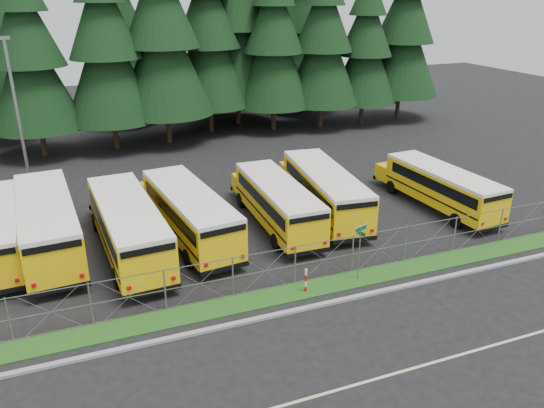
{
  "coord_description": "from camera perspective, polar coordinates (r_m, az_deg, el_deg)",
  "views": [
    {
      "loc": [
        -9.78,
        -20.65,
        12.86
      ],
      "look_at": [
        -0.2,
        4.0,
        2.02
      ],
      "focal_mm": 35.0,
      "sensor_mm": 36.0,
      "label": 1
    }
  ],
  "objects": [
    {
      "name": "striped_bollard",
      "position": [
        24.18,
        3.65,
        -8.24
      ],
      "size": [
        0.11,
        0.11,
        1.2
      ],
      "primitive_type": "cylinder",
      "color": "#B20C0C",
      "rests_on": "ground"
    },
    {
      "name": "bus_6",
      "position": [
        32.16,
        5.49,
        1.35
      ],
      "size": [
        3.73,
        11.09,
        2.85
      ],
      "primitive_type": null,
      "rotation": [
        0.0,
        0.0,
        -0.11
      ],
      "color": "yellow",
      "rests_on": "ground"
    },
    {
      "name": "bus_east",
      "position": [
        34.5,
        17.45,
        1.64
      ],
      "size": [
        2.98,
        10.06,
        2.6
      ],
      "primitive_type": null,
      "rotation": [
        0.0,
        0.0,
        0.06
      ],
      "color": "yellow",
      "rests_on": "ground"
    },
    {
      "name": "bus_5",
      "position": [
        30.41,
        0.4,
        0.05
      ],
      "size": [
        2.62,
        10.35,
        2.7
      ],
      "primitive_type": null,
      "rotation": [
        0.0,
        0.0,
        -0.02
      ],
      "color": "yellow",
      "rests_on": "ground"
    },
    {
      "name": "road_lane_line",
      "position": [
        20.52,
        13.38,
        -17.23
      ],
      "size": [
        50.0,
        0.12,
        0.01
      ],
      "primitive_type": "cube",
      "color": "beige",
      "rests_on": "ground"
    },
    {
      "name": "bus_3",
      "position": [
        29.15,
        -9.04,
        -1.1
      ],
      "size": [
        3.83,
        11.12,
        2.86
      ],
      "primitive_type": null,
      "rotation": [
        0.0,
        0.0,
        0.12
      ],
      "color": "yellow",
      "rests_on": "ground"
    },
    {
      "name": "conifer_12",
      "position": [
        53.3,
        -3.9,
        19.22
      ],
      "size": [
        9.09,
        9.09,
        20.11
      ],
      "primitive_type": null,
      "color": "black",
      "rests_on": "ground"
    },
    {
      "name": "conifer_13",
      "position": [
        59.4,
        3.75,
        18.91
      ],
      "size": [
        8.51,
        8.51,
        18.82
      ],
      "primitive_type": null,
      "color": "black",
      "rests_on": "ground"
    },
    {
      "name": "street_sign",
      "position": [
        24.76,
        9.45,
        -3.98
      ],
      "size": [
        0.8,
        0.53,
        2.81
      ],
      "color": "gray",
      "rests_on": "ground"
    },
    {
      "name": "conifer_9",
      "position": [
        57.21,
        14.03,
        17.31
      ],
      "size": [
        7.71,
        7.71,
        17.04
      ],
      "primitive_type": null,
      "color": "black",
      "rests_on": "ground"
    },
    {
      "name": "ground",
      "position": [
        26.22,
        3.61,
        -7.14
      ],
      "size": [
        120.0,
        120.0,
        0.0
      ],
      "primitive_type": "plane",
      "color": "black",
      "rests_on": "ground"
    },
    {
      "name": "bus_1",
      "position": [
        29.68,
        -22.98,
        -2.08
      ],
      "size": [
        3.51,
        11.66,
        3.01
      ],
      "primitive_type": null,
      "rotation": [
        0.0,
        0.0,
        0.07
      ],
      "color": "yellow",
      "rests_on": "ground"
    },
    {
      "name": "conifer_11",
      "position": [
        55.4,
        -16.6,
        17.54
      ],
      "size": [
        8.24,
        8.24,
        18.22
      ],
      "primitive_type": null,
      "color": "black",
      "rests_on": "ground"
    },
    {
      "name": "conifer_7",
      "position": [
        52.09,
        5.5,
        16.89
      ],
      "size": [
        7.28,
        7.28,
        16.1
      ],
      "primitive_type": null,
      "color": "black",
      "rests_on": "ground"
    },
    {
      "name": "grass_verge",
      "position": [
        24.89,
        5.26,
        -8.85
      ],
      "size": [
        50.0,
        1.4,
        0.06
      ],
      "primitive_type": "cube",
      "color": "#184413",
      "rests_on": "ground"
    },
    {
      "name": "chainlink_fence",
      "position": [
        24.95,
        4.63,
        -6.18
      ],
      "size": [
        44.0,
        0.1,
        2.0
      ],
      "primitive_type": null,
      "color": "gray",
      "rests_on": "ground"
    },
    {
      "name": "conifer_3",
      "position": [
        46.25,
        -17.47,
        15.73
      ],
      "size": [
        7.56,
        7.56,
        16.72
      ],
      "primitive_type": null,
      "color": "black",
      "rests_on": "ground"
    },
    {
      "name": "conifer_5",
      "position": [
        50.51,
        -6.96,
        17.28
      ],
      "size": [
        7.77,
        7.77,
        17.18
      ],
      "primitive_type": null,
      "color": "black",
      "rests_on": "ground"
    },
    {
      "name": "curb",
      "position": [
        23.82,
        6.77,
        -10.39
      ],
      "size": [
        50.0,
        0.25,
        0.12
      ],
      "primitive_type": "cube",
      "color": "gray",
      "rests_on": "ground"
    },
    {
      "name": "conifer_8",
      "position": [
        54.34,
        10.03,
        16.19
      ],
      "size": [
        6.69,
        6.69,
        14.79
      ],
      "primitive_type": null,
      "color": "black",
      "rests_on": "ground"
    },
    {
      "name": "conifer_2",
      "position": [
        46.13,
        -24.7,
        14.25
      ],
      "size": [
        7.2,
        7.2,
        15.93
      ],
      "primitive_type": null,
      "color": "black",
      "rests_on": "ground"
    },
    {
      "name": "brick_building",
      "position": [
        63.44,
        -6.75,
        13.19
      ],
      "size": [
        22.0,
        10.0,
        6.0
      ],
      "primitive_type": "cube",
      "color": "brown",
      "rests_on": "ground"
    },
    {
      "name": "bus_2",
      "position": [
        28.09,
        -15.29,
        -2.47
      ],
      "size": [
        3.38,
        11.4,
        2.95
      ],
      "primitive_type": null,
      "rotation": [
        0.0,
        0.0,
        0.06
      ],
      "color": "yellow",
      "rests_on": "ground"
    },
    {
      "name": "conifer_4",
      "position": [
        46.96,
        -11.78,
        17.22
      ],
      "size": [
        8.2,
        8.2,
        18.14
      ],
      "primitive_type": null,
      "color": "black",
      "rests_on": "ground"
    },
    {
      "name": "conifer_6",
      "position": [
        50.78,
        0.17,
        16.84
      ],
      "size": [
        7.28,
        7.28,
        16.09
      ],
      "primitive_type": null,
      "color": "black",
      "rests_on": "ground"
    },
    {
      "name": "light_standard",
      "position": [
        37.56,
        -25.7,
        8.81
      ],
      "size": [
        0.7,
        0.35,
        10.14
      ],
      "color": "gray",
      "rests_on": "ground"
    }
  ]
}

